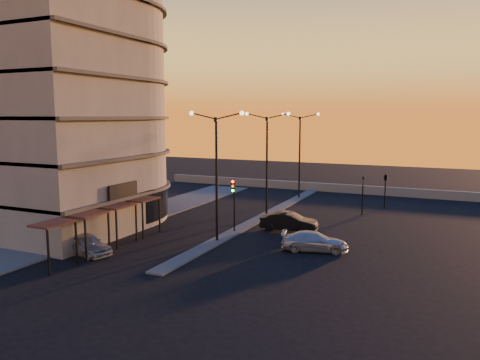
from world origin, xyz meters
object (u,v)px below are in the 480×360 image
streetlamp_mid (267,155)px  car_sedan (289,222)px  car_wagon (315,241)px  traffic_light_main (234,197)px  car_hatchback (85,244)px

streetlamp_mid → car_sedan: (3.77, -4.70, -4.84)m
streetlamp_mid → car_wagon: (7.14, -9.30, -4.94)m
streetlamp_mid → car_sedan: streetlamp_mid is taller
car_wagon → car_sedan: bearing=22.1°
traffic_light_main → car_hatchback: (-6.50, -9.35, -2.17)m
car_hatchback → car_sedan: 15.63m
traffic_light_main → streetlamp_mid: bearing=90.0°
traffic_light_main → car_wagon: traffic_light_main is taller
traffic_light_main → car_hatchback: bearing=-124.8°
car_wagon → car_hatchback: bearing=103.6°
car_hatchback → car_wagon: size_ratio=0.94×
streetlamp_mid → traffic_light_main: (0.00, -7.13, -2.70)m
car_hatchback → car_wagon: (13.64, 7.19, -0.07)m
car_hatchback → car_wagon: bearing=-48.5°
streetlamp_mid → car_hatchback: streetlamp_mid is taller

